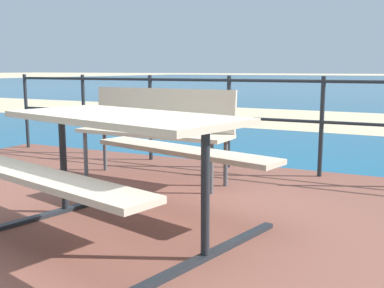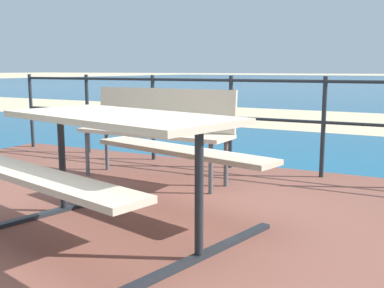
{
  "view_description": "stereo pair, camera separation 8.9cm",
  "coord_description": "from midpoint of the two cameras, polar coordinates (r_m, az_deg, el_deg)",
  "views": [
    {
      "loc": [
        1.79,
        -2.21,
        1.12
      ],
      "look_at": [
        0.04,
        1.38,
        0.47
      ],
      "focal_mm": 42.69,
      "sensor_mm": 36.0,
      "label": 1
    },
    {
      "loc": [
        1.87,
        -2.17,
        1.12
      ],
      "look_at": [
        0.04,
        1.38,
        0.47
      ],
      "focal_mm": 42.69,
      "sensor_mm": 36.0,
      "label": 2
    }
  ],
  "objects": [
    {
      "name": "railing_fence",
      "position": [
        4.93,
        4.1,
        4.11
      ],
      "size": [
        5.94,
        0.04,
        1.0
      ],
      "color": "#1E2328",
      "rests_on": "patio_paving"
    },
    {
      "name": "park_bench",
      "position": [
        4.4,
        -5.03,
        2.51
      ],
      "size": [
        1.58,
        0.48,
        0.88
      ],
      "rotation": [
        0.0,
        0.0,
        -0.04
      ],
      "color": "#BCAD93",
      "rests_on": "patio_paving"
    },
    {
      "name": "picnic_table",
      "position": [
        2.95,
        -9.45,
        0.15
      ],
      "size": [
        1.88,
        1.74,
        0.78
      ],
      "rotation": [
        0.0,
        0.0,
        -0.25
      ],
      "color": "#BCAD93",
      "rests_on": "patio_paving"
    },
    {
      "name": "patio_paving",
      "position": [
        3.06,
        -13.26,
        -11.86
      ],
      "size": [
        6.4,
        5.2,
        0.06
      ],
      "primitive_type": "cube",
      "color": "brown",
      "rests_on": "ground"
    },
    {
      "name": "beach_strip",
      "position": [
        10.58,
        15.9,
        2.91
      ],
      "size": [
        54.1,
        5.78,
        0.01
      ],
      "primitive_type": "cube",
      "rotation": [
        0.0,
        0.0,
        -0.03
      ],
      "color": "beige",
      "rests_on": "ground"
    },
    {
      "name": "ground_plane",
      "position": [
        3.07,
        -13.24,
        -12.38
      ],
      "size": [
        240.0,
        240.0,
        0.0
      ],
      "primitive_type": "plane",
      "color": "beige"
    }
  ]
}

